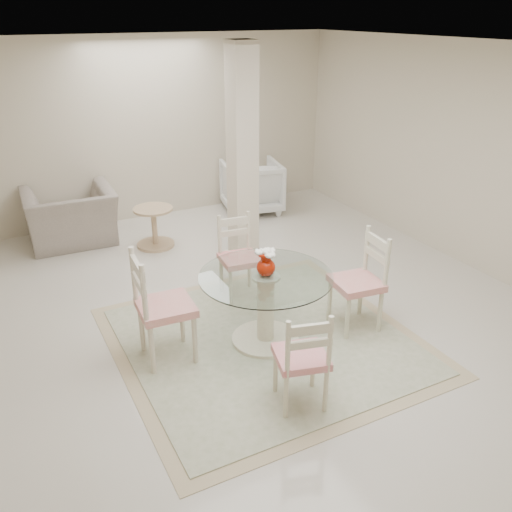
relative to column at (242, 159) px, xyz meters
name	(u,v)px	position (x,y,z in m)	size (l,w,h in m)	color
ground	(255,314)	(-0.50, -1.30, -1.35)	(7.00, 7.00, 0.00)	beige
room_shell	(255,143)	(-0.50, -1.30, 0.51)	(6.02, 7.02, 2.71)	beige
column	(242,159)	(0.00, 0.00, 0.00)	(0.30, 0.30, 2.70)	beige
area_rug	(265,341)	(-0.66, -1.82, -1.34)	(2.83, 2.83, 0.02)	tan
dining_table	(266,309)	(-0.66, -1.82, -0.98)	(1.27, 1.27, 0.73)	#ECE8C2
red_vase	(266,263)	(-0.65, -1.82, -0.49)	(0.21, 0.19, 0.27)	#9F1804
dining_chair_east	(363,274)	(0.35, -2.01, -0.75)	(0.50, 0.50, 1.13)	beige
dining_chair_north	(238,251)	(-0.47, -0.82, -0.80)	(0.46, 0.46, 1.05)	beige
dining_chair_west	(156,300)	(-1.67, -1.64, -0.71)	(0.51, 0.51, 1.21)	beige
dining_chair_south	(304,353)	(-0.85, -2.82, -0.82)	(0.50, 0.50, 1.01)	beige
recliner_taupe	(71,217)	(-1.86, 1.62, -0.97)	(1.18, 1.03, 0.77)	gray
armchair_white	(252,187)	(0.96, 1.65, -0.94)	(0.87, 0.90, 0.82)	silver
side_table	(155,229)	(-0.88, 0.97, -1.09)	(0.54, 0.54, 0.56)	tan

